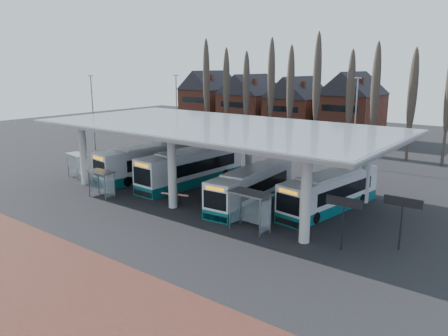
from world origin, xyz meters
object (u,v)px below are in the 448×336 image
Objects in this scene: bus_0 at (154,162)px; bus_1 at (192,167)px; shelter_2 at (251,202)px; shelter_0 at (79,160)px; bus_3 at (330,192)px; bus_2 at (252,187)px; shelter_1 at (102,178)px.

bus_0 is 4.90m from bus_1.
shelter_0 is at bearing 178.83° from shelter_2.
shelter_0 is 22.74m from shelter_2.
bus_0 is 19.11m from bus_3.
shelter_2 is (-2.46, -7.74, 0.61)m from bus_3.
bus_2 reaches higher than shelter_2.
bus_0 is at bearing 48.65° from shelter_0.
bus_3 is at bearing 6.00° from bus_1.
shelter_0 reaches higher than shelter_1.
bus_3 is at bearing 25.90° from shelter_1.
shelter_0 is (-6.08, -4.90, 0.22)m from bus_0.
bus_1 is at bearing 152.00° from shelter_2.
bus_3 is 25.90m from shelter_0.
bus_2 is 19.55m from shelter_0.
shelter_2 is at bearing -12.58° from bus_0.
bus_0 is 4.86× the size of shelter_1.
shelter_2 reaches higher than shelter_1.
bus_2 is 0.98× the size of bus_3.
bus_1 is at bearing 66.96° from shelter_1.
bus_1 reaches higher than bus_3.
bus_1 is 8.90m from shelter_1.
bus_3 is (5.95, 2.51, 0.02)m from bus_2.
bus_2 is at bearing 3.31° from bus_0.
shelter_0 is at bearing -157.96° from bus_3.
bus_3 is at bearing 23.65° from shelter_0.
shelter_0 is at bearing -173.50° from bus_2.
bus_2 is 4.25× the size of shelter_1.
bus_0 is at bearing -167.90° from bus_3.
bus_1 reaches higher than bus_0.
bus_0 is 7.91m from shelter_1.
shelter_0 is at bearing 158.20° from shelter_1.
bus_0 reaches higher than shelter_0.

